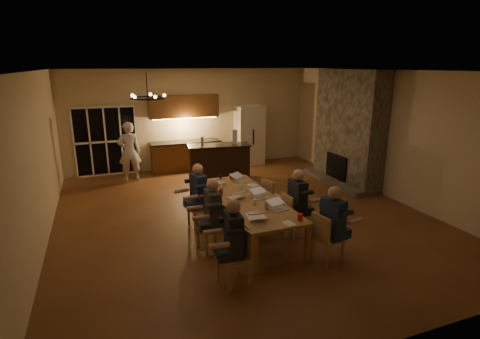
% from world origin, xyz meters
% --- Properties ---
extents(floor, '(9.00, 9.00, 0.00)m').
position_xyz_m(floor, '(0.00, 0.00, 0.00)').
color(floor, brown).
rests_on(floor, ground).
extents(back_wall, '(8.00, 0.04, 3.20)m').
position_xyz_m(back_wall, '(0.00, 4.52, 1.60)').
color(back_wall, tan).
rests_on(back_wall, ground).
extents(left_wall, '(0.04, 9.00, 3.20)m').
position_xyz_m(left_wall, '(-4.02, 0.00, 1.60)').
color(left_wall, tan).
rests_on(left_wall, ground).
extents(right_wall, '(0.04, 9.00, 3.20)m').
position_xyz_m(right_wall, '(4.02, 0.00, 1.60)').
color(right_wall, tan).
rests_on(right_wall, ground).
extents(ceiling, '(8.00, 9.00, 0.04)m').
position_xyz_m(ceiling, '(0.00, 0.00, 3.22)').
color(ceiling, white).
rests_on(ceiling, back_wall).
extents(french_doors, '(1.86, 0.08, 2.10)m').
position_xyz_m(french_doors, '(-2.70, 4.47, 1.05)').
color(french_doors, black).
rests_on(french_doors, ground).
extents(fireplace, '(0.58, 2.50, 3.20)m').
position_xyz_m(fireplace, '(3.70, 1.20, 1.60)').
color(fireplace, '#756D5C').
rests_on(fireplace, ground).
extents(kitchenette, '(2.24, 0.68, 2.40)m').
position_xyz_m(kitchenette, '(-0.30, 4.20, 1.20)').
color(kitchenette, brown).
rests_on(kitchenette, ground).
extents(refrigerator, '(0.90, 0.68, 2.00)m').
position_xyz_m(refrigerator, '(1.90, 4.15, 1.00)').
color(refrigerator, beige).
rests_on(refrigerator, ground).
extents(dining_table, '(1.10, 3.09, 0.75)m').
position_xyz_m(dining_table, '(-0.20, -0.94, 0.38)').
color(dining_table, '#B88049').
rests_on(dining_table, ground).
extents(bar_island, '(1.88, 0.94, 1.08)m').
position_xyz_m(bar_island, '(0.35, 2.69, 0.54)').
color(bar_island, black).
rests_on(bar_island, ground).
extents(chair_left_near, '(0.52, 0.52, 0.89)m').
position_xyz_m(chair_left_near, '(-1.11, -2.58, 0.45)').
color(chair_left_near, tan).
rests_on(chair_left_near, ground).
extents(chair_left_mid, '(0.52, 0.52, 0.89)m').
position_xyz_m(chair_left_mid, '(-1.12, -1.36, 0.45)').
color(chair_left_mid, tan).
rests_on(chair_left_mid, ground).
extents(chair_left_far, '(0.49, 0.49, 0.89)m').
position_xyz_m(chair_left_far, '(-1.05, -0.29, 0.45)').
color(chair_left_far, tan).
rests_on(chair_left_far, ground).
extents(chair_right_near, '(0.51, 0.51, 0.89)m').
position_xyz_m(chair_right_near, '(0.67, -2.48, 0.45)').
color(chair_right_near, tan).
rests_on(chair_right_near, ground).
extents(chair_right_mid, '(0.45, 0.45, 0.89)m').
position_xyz_m(chair_right_mid, '(0.62, -1.39, 0.45)').
color(chair_right_mid, tan).
rests_on(chair_right_mid, ground).
extents(chair_right_far, '(0.52, 0.52, 0.89)m').
position_xyz_m(chair_right_far, '(0.66, -0.36, 0.45)').
color(chair_right_far, tan).
rests_on(chair_right_far, ground).
extents(person_left_near, '(0.65, 0.65, 1.38)m').
position_xyz_m(person_left_near, '(-1.09, -2.51, 0.69)').
color(person_left_near, '#21242B').
rests_on(person_left_near, ground).
extents(person_right_near, '(0.70, 0.70, 1.38)m').
position_xyz_m(person_right_near, '(0.70, -2.53, 0.69)').
color(person_right_near, '#1D2D49').
rests_on(person_right_near, ground).
extents(person_left_mid, '(0.62, 0.62, 1.38)m').
position_xyz_m(person_left_mid, '(-1.08, -1.40, 0.69)').
color(person_left_mid, '#383E42').
rests_on(person_left_mid, ground).
extents(person_right_mid, '(0.61, 0.61, 1.38)m').
position_xyz_m(person_right_mid, '(0.65, -1.39, 0.69)').
color(person_right_mid, '#21242B').
rests_on(person_right_mid, ground).
extents(person_left_far, '(0.69, 0.69, 1.38)m').
position_xyz_m(person_left_far, '(-1.06, -0.30, 0.69)').
color(person_left_far, '#1D2D49').
rests_on(person_left_far, ground).
extents(standing_person, '(0.64, 0.42, 1.75)m').
position_xyz_m(standing_person, '(-2.10, 3.61, 0.88)').
color(standing_person, silver).
rests_on(standing_person, ground).
extents(chandelier, '(0.62, 0.62, 0.03)m').
position_xyz_m(chandelier, '(-2.01, -0.58, 2.75)').
color(chandelier, black).
rests_on(chandelier, ceiling).
extents(laptop_a, '(0.35, 0.31, 0.23)m').
position_xyz_m(laptop_a, '(-0.45, -1.92, 0.86)').
color(laptop_a, silver).
rests_on(laptop_a, dining_table).
extents(laptop_b, '(0.38, 0.35, 0.23)m').
position_xyz_m(laptop_b, '(0.08, -1.72, 0.86)').
color(laptop_b, silver).
rests_on(laptop_b, dining_table).
extents(laptop_c, '(0.40, 0.38, 0.23)m').
position_xyz_m(laptop_c, '(-0.44, -0.82, 0.86)').
color(laptop_c, silver).
rests_on(laptop_c, dining_table).
extents(laptop_d, '(0.38, 0.35, 0.23)m').
position_xyz_m(laptop_d, '(0.03, -1.03, 0.86)').
color(laptop_d, silver).
rests_on(laptop_d, dining_table).
extents(laptop_e, '(0.37, 0.34, 0.23)m').
position_xyz_m(laptop_e, '(-0.47, 0.20, 0.86)').
color(laptop_e, silver).
rests_on(laptop_e, dining_table).
extents(laptop_f, '(0.42, 0.40, 0.23)m').
position_xyz_m(laptop_f, '(0.04, 0.15, 0.86)').
color(laptop_f, silver).
rests_on(laptop_f, dining_table).
extents(mug_front, '(0.08, 0.08, 0.10)m').
position_xyz_m(mug_front, '(-0.23, -1.31, 0.80)').
color(mug_front, white).
rests_on(mug_front, dining_table).
extents(mug_mid, '(0.08, 0.08, 0.10)m').
position_xyz_m(mug_mid, '(-0.16, -0.37, 0.80)').
color(mug_mid, white).
rests_on(mug_mid, dining_table).
extents(mug_back, '(0.07, 0.07, 0.10)m').
position_xyz_m(mug_back, '(-0.50, -0.12, 0.80)').
color(mug_back, white).
rests_on(mug_back, dining_table).
extents(redcup_near, '(0.09, 0.09, 0.12)m').
position_xyz_m(redcup_near, '(0.21, -2.28, 0.81)').
color(redcup_near, red).
rests_on(redcup_near, dining_table).
extents(redcup_mid, '(0.08, 0.08, 0.12)m').
position_xyz_m(redcup_mid, '(-0.65, -0.53, 0.81)').
color(redcup_mid, red).
rests_on(redcup_mid, dining_table).
extents(redcup_far, '(0.10, 0.10, 0.12)m').
position_xyz_m(redcup_far, '(-0.08, 0.41, 0.81)').
color(redcup_far, red).
rests_on(redcup_far, dining_table).
extents(can_silver, '(0.06, 0.06, 0.12)m').
position_xyz_m(can_silver, '(-0.13, -1.62, 0.81)').
color(can_silver, '#B2B2B7').
rests_on(can_silver, dining_table).
extents(can_cola, '(0.06, 0.06, 0.12)m').
position_xyz_m(can_cola, '(-0.35, 0.43, 0.81)').
color(can_cola, '#3F0F0C').
rests_on(can_cola, dining_table).
extents(can_right, '(0.07, 0.07, 0.12)m').
position_xyz_m(can_right, '(0.21, -0.65, 0.81)').
color(can_right, '#B2B2B7').
rests_on(can_right, dining_table).
extents(plate_near, '(0.24, 0.24, 0.02)m').
position_xyz_m(plate_near, '(0.14, -1.49, 0.76)').
color(plate_near, white).
rests_on(plate_near, dining_table).
extents(plate_left, '(0.28, 0.28, 0.02)m').
position_xyz_m(plate_left, '(-0.46, -1.79, 0.76)').
color(plate_left, white).
rests_on(plate_left, dining_table).
extents(plate_far, '(0.24, 0.24, 0.02)m').
position_xyz_m(plate_far, '(0.18, -0.25, 0.76)').
color(plate_far, white).
rests_on(plate_far, dining_table).
extents(notepad, '(0.20, 0.25, 0.01)m').
position_xyz_m(notepad, '(-0.05, -2.35, 0.76)').
color(notepad, white).
rests_on(notepad, dining_table).
extents(bar_bottle, '(0.09, 0.09, 0.24)m').
position_xyz_m(bar_bottle, '(-0.11, 2.82, 1.20)').
color(bar_bottle, '#99999E').
rests_on(bar_bottle, bar_island).
extents(bar_blender, '(0.17, 0.17, 0.41)m').
position_xyz_m(bar_blender, '(0.82, 2.64, 1.29)').
color(bar_blender, silver).
rests_on(bar_blender, bar_island).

